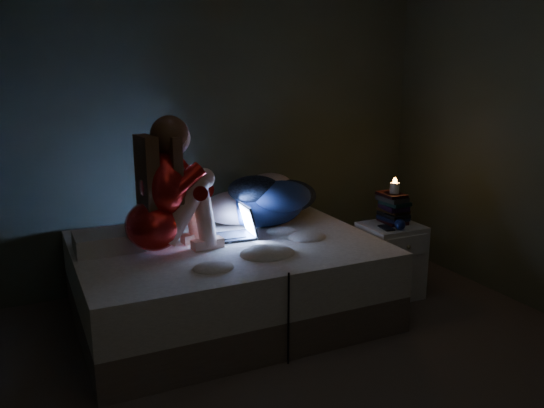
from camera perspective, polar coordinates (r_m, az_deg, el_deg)
floor at (r=3.23m, az=7.14°, el=-18.22°), size 3.60×3.80×0.02m
wall_back at (r=4.48m, az=-5.62°, el=8.72°), size 3.60×0.02×2.60m
bed at (r=3.88m, az=-4.66°, el=-7.70°), size 1.98×1.49×0.55m
pillow at (r=3.75m, az=-16.50°, el=-3.68°), size 0.42×0.30×0.12m
woman at (r=3.51m, az=-12.32°, el=1.76°), size 0.58×0.41×0.87m
laptop at (r=3.82m, az=-4.50°, el=-1.84°), size 0.36×0.26×0.24m
clothes_pile at (r=4.19m, az=-0.94°, el=0.71°), size 0.72×0.61×0.39m
nightstand at (r=4.31m, az=12.04°, el=-5.68°), size 0.42×0.37×0.56m
book_stack at (r=4.26m, az=12.38°, el=-0.41°), size 0.19×0.25×0.23m
candle at (r=4.22m, az=12.48°, el=1.60°), size 0.07×0.07×0.08m
phone at (r=4.11m, az=11.69°, el=-2.42°), size 0.09×0.15×0.01m
blue_orb at (r=4.10m, az=13.02°, el=-2.07°), size 0.08×0.08×0.08m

